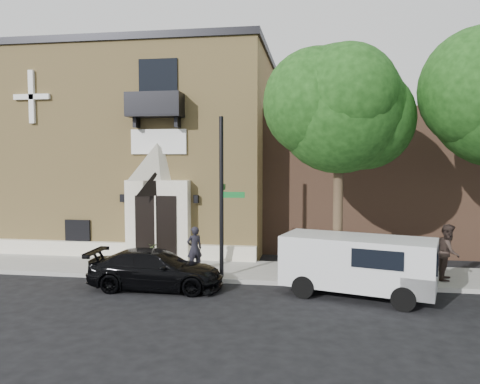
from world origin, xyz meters
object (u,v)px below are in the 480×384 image
(pedestrian_near, at_px, (194,248))
(fire_hydrant, at_px, (371,273))
(street_sign, at_px, (222,197))
(cargo_van, at_px, (363,264))
(dumpster, at_px, (374,261))
(black_sedan, at_px, (156,269))
(pedestrian_far, at_px, (448,252))

(pedestrian_near, bearing_deg, fire_hydrant, 136.82)
(street_sign, xyz_separation_m, fire_hydrant, (4.95, -0.14, -2.41))
(cargo_van, height_order, pedestrian_near, cargo_van)
(street_sign, height_order, fire_hydrant, street_sign)
(street_sign, distance_m, dumpster, 5.61)
(black_sedan, relative_size, pedestrian_far, 2.32)
(dumpster, height_order, pedestrian_near, pedestrian_near)
(fire_hydrant, xyz_separation_m, pedestrian_far, (2.62, 0.87, 0.59))
(fire_hydrant, relative_size, pedestrian_near, 0.44)
(black_sedan, xyz_separation_m, dumpster, (7.08, 1.84, 0.13))
(cargo_van, bearing_deg, street_sign, -178.90)
(street_sign, height_order, dumpster, street_sign)
(dumpster, xyz_separation_m, pedestrian_near, (-6.32, 0.19, 0.19))
(pedestrian_near, bearing_deg, street_sign, 113.09)
(fire_hydrant, bearing_deg, black_sedan, -170.40)
(pedestrian_near, height_order, pedestrian_far, pedestrian_far)
(pedestrian_far, bearing_deg, cargo_van, 143.38)
(black_sedan, relative_size, pedestrian_near, 2.71)
(black_sedan, height_order, fire_hydrant, black_sedan)
(black_sedan, xyz_separation_m, pedestrian_far, (9.50, 2.03, 0.46))
(street_sign, bearing_deg, cargo_van, -17.05)
(black_sedan, distance_m, dumpster, 7.32)
(fire_hydrant, xyz_separation_m, pedestrian_near, (-6.12, 0.86, 0.45))
(street_sign, relative_size, fire_hydrant, 7.72)
(dumpster, relative_size, pedestrian_near, 1.24)
(cargo_van, xyz_separation_m, street_sign, (-4.59, 1.24, 1.88))
(black_sedan, distance_m, fire_hydrant, 6.98)
(pedestrian_near, bearing_deg, cargo_van, 126.03)
(pedestrian_near, distance_m, pedestrian_far, 8.74)
(street_sign, bearing_deg, black_sedan, -147.93)
(pedestrian_far, bearing_deg, dumpster, 114.57)
(pedestrian_near, bearing_deg, black_sedan, 34.26)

